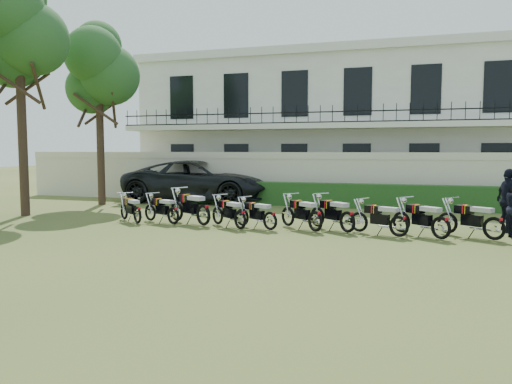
{
  "coord_description": "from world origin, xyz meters",
  "views": [
    {
      "loc": [
        4.06,
        -13.77,
        2.43
      ],
      "look_at": [
        -0.95,
        2.09,
        1.0
      ],
      "focal_mm": 35.0,
      "sensor_mm": 36.0,
      "label": 1
    }
  ],
  "objects_px": {
    "suv": "(199,181)",
    "motorcycle_9": "(494,223)",
    "tree_west_near": "(99,69)",
    "motorcycle_2": "(203,210)",
    "motorcycle_1": "(173,211)",
    "motorcycle_6": "(348,217)",
    "motorcycle_7": "(399,221)",
    "tree_west_mid": "(19,30)",
    "motorcycle_5": "(315,216)",
    "motorcycle_0": "(137,211)",
    "motorcycle_4": "(270,216)",
    "officer_5": "(508,201)",
    "motorcycle_3": "(240,215)",
    "motorcycle_8": "(441,222)"
  },
  "relations": [
    {
      "from": "tree_west_mid",
      "to": "suv",
      "type": "distance_m",
      "value": 9.52
    },
    {
      "from": "tree_west_mid",
      "to": "tree_west_near",
      "type": "xyz_separation_m",
      "value": [
        0.5,
        4.0,
        -0.78
      ]
    },
    {
      "from": "tree_west_mid",
      "to": "motorcycle_2",
      "type": "relative_size",
      "value": 4.63
    },
    {
      "from": "motorcycle_9",
      "to": "officer_5",
      "type": "relative_size",
      "value": 0.9
    },
    {
      "from": "motorcycle_1",
      "to": "motorcycle_7",
      "type": "bearing_deg",
      "value": -67.93
    },
    {
      "from": "motorcycle_7",
      "to": "motorcycle_9",
      "type": "height_order",
      "value": "motorcycle_9"
    },
    {
      "from": "tree_west_mid",
      "to": "motorcycle_7",
      "type": "height_order",
      "value": "tree_west_mid"
    },
    {
      "from": "motorcycle_2",
      "to": "motorcycle_5",
      "type": "bearing_deg",
      "value": -62.73
    },
    {
      "from": "motorcycle_0",
      "to": "motorcycle_4",
      "type": "bearing_deg",
      "value": -52.69
    },
    {
      "from": "tree_west_near",
      "to": "motorcycle_6",
      "type": "relative_size",
      "value": 5.01
    },
    {
      "from": "motorcycle_6",
      "to": "motorcycle_9",
      "type": "xyz_separation_m",
      "value": [
        3.86,
        -0.03,
        -0.0
      ]
    },
    {
      "from": "motorcycle_4",
      "to": "motorcycle_5",
      "type": "bearing_deg",
      "value": -59.04
    },
    {
      "from": "suv",
      "to": "officer_5",
      "type": "relative_size",
      "value": 3.67
    },
    {
      "from": "motorcycle_5",
      "to": "motorcycle_7",
      "type": "xyz_separation_m",
      "value": [
        2.36,
        -0.15,
        -0.02
      ]
    },
    {
      "from": "motorcycle_6",
      "to": "motorcycle_7",
      "type": "distance_m",
      "value": 1.46
    },
    {
      "from": "suv",
      "to": "motorcycle_3",
      "type": "bearing_deg",
      "value": -150.88
    },
    {
      "from": "tree_west_mid",
      "to": "motorcycle_1",
      "type": "relative_size",
      "value": 5.33
    },
    {
      "from": "tree_west_near",
      "to": "motorcycle_8",
      "type": "height_order",
      "value": "tree_west_near"
    },
    {
      "from": "motorcycle_1",
      "to": "motorcycle_2",
      "type": "relative_size",
      "value": 0.87
    },
    {
      "from": "motorcycle_9",
      "to": "motorcycle_6",
      "type": "bearing_deg",
      "value": 123.05
    },
    {
      "from": "motorcycle_0",
      "to": "motorcycle_1",
      "type": "relative_size",
      "value": 0.86
    },
    {
      "from": "motorcycle_5",
      "to": "motorcycle_7",
      "type": "relative_size",
      "value": 0.91
    },
    {
      "from": "motorcycle_6",
      "to": "motorcycle_7",
      "type": "bearing_deg",
      "value": -61.35
    },
    {
      "from": "motorcycle_0",
      "to": "motorcycle_5",
      "type": "xyz_separation_m",
      "value": [
        5.81,
        0.12,
        0.05
      ]
    },
    {
      "from": "motorcycle_7",
      "to": "motorcycle_3",
      "type": "bearing_deg",
      "value": 116.2
    },
    {
      "from": "motorcycle_4",
      "to": "suv",
      "type": "relative_size",
      "value": 0.23
    },
    {
      "from": "motorcycle_7",
      "to": "motorcycle_9",
      "type": "relative_size",
      "value": 1.02
    },
    {
      "from": "motorcycle_5",
      "to": "motorcycle_8",
      "type": "bearing_deg",
      "value": -54.56
    },
    {
      "from": "motorcycle_5",
      "to": "officer_5",
      "type": "distance_m",
      "value": 5.64
    },
    {
      "from": "motorcycle_3",
      "to": "motorcycle_4",
      "type": "distance_m",
      "value": 0.91
    },
    {
      "from": "tree_west_mid",
      "to": "motorcycle_3",
      "type": "xyz_separation_m",
      "value": [
        8.58,
        -0.73,
        -6.21
      ]
    },
    {
      "from": "motorcycle_0",
      "to": "motorcycle_9",
      "type": "xyz_separation_m",
      "value": [
        10.59,
        0.21,
        0.06
      ]
    },
    {
      "from": "tree_west_mid",
      "to": "motorcycle_8",
      "type": "relative_size",
      "value": 5.6
    },
    {
      "from": "officer_5",
      "to": "tree_west_near",
      "type": "bearing_deg",
      "value": 60.1
    },
    {
      "from": "motorcycle_6",
      "to": "suv",
      "type": "distance_m",
      "value": 10.33
    },
    {
      "from": "motorcycle_3",
      "to": "motorcycle_7",
      "type": "xyz_separation_m",
      "value": [
        4.6,
        0.07,
        0.01
      ]
    },
    {
      "from": "motorcycle_6",
      "to": "officer_5",
      "type": "bearing_deg",
      "value": -30.73
    },
    {
      "from": "tree_west_mid",
      "to": "motorcycle_5",
      "type": "bearing_deg",
      "value": -2.71
    },
    {
      "from": "suv",
      "to": "motorcycle_9",
      "type": "bearing_deg",
      "value": -123.97
    },
    {
      "from": "motorcycle_2",
      "to": "officer_5",
      "type": "height_order",
      "value": "officer_5"
    },
    {
      "from": "tree_west_near",
      "to": "motorcycle_2",
      "type": "relative_size",
      "value": 4.15
    },
    {
      "from": "motorcycle_8",
      "to": "motorcycle_7",
      "type": "bearing_deg",
      "value": 125.9
    },
    {
      "from": "tree_west_mid",
      "to": "motorcycle_5",
      "type": "xyz_separation_m",
      "value": [
        10.83,
        -0.51,
        -6.18
      ]
    },
    {
      "from": "tree_west_near",
      "to": "motorcycle_1",
      "type": "relative_size",
      "value": 4.77
    },
    {
      "from": "tree_west_near",
      "to": "tree_west_mid",
      "type": "bearing_deg",
      "value": -97.13
    },
    {
      "from": "motorcycle_5",
      "to": "motorcycle_9",
      "type": "bearing_deg",
      "value": -50.01
    },
    {
      "from": "motorcycle_3",
      "to": "motorcycle_5",
      "type": "height_order",
      "value": "motorcycle_5"
    },
    {
      "from": "tree_west_mid",
      "to": "motorcycle_2",
      "type": "xyz_separation_m",
      "value": [
        7.25,
        -0.43,
        -6.14
      ]
    },
    {
      "from": "motorcycle_3",
      "to": "motorcycle_9",
      "type": "distance_m",
      "value": 7.03
    },
    {
      "from": "tree_west_mid",
      "to": "motorcycle_7",
      "type": "xyz_separation_m",
      "value": [
        13.18,
        -0.66,
        -6.2
      ]
    }
  ]
}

